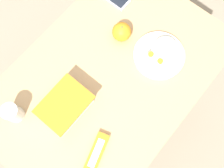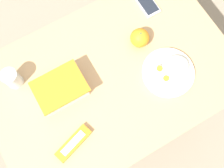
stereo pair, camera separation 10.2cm
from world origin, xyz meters
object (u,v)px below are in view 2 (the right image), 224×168
candy_bar (73,143)px  cell_phone (147,3)px  rice_plate (170,71)px  drinking_glass (12,78)px  food_container (61,90)px  orange_fruit (140,38)px

candy_bar → cell_phone: candy_bar is taller
rice_plate → drinking_glass: 0.62m
food_container → drinking_glass: 0.20m
orange_fruit → candy_bar: (-0.43, -0.23, -0.03)m
drinking_glass → rice_plate: bearing=-26.6°
orange_fruit → food_container: bearing=-175.1°
food_container → orange_fruit: (0.38, 0.03, 0.01)m
rice_plate → drinking_glass: size_ratio=2.48×
food_container → candy_bar: bearing=-105.6°
food_container → candy_bar: food_container is taller
rice_plate → orange_fruit: bearing=100.9°
orange_fruit → rice_plate: 0.18m
candy_bar → drinking_glass: (-0.09, 0.33, 0.03)m
drinking_glass → orange_fruit: bearing=-10.9°
orange_fruit → rice_plate: orange_fruit is taller
food_container → cell_phone: size_ratio=1.39×
cell_phone → drinking_glass: size_ratio=1.61×
rice_plate → cell_phone: 0.33m
candy_bar → orange_fruit: bearing=28.2°
candy_bar → drinking_glass: bearing=104.8°
candy_bar → cell_phone: (0.56, 0.37, -0.00)m
rice_plate → drinking_glass: (-0.56, 0.28, 0.02)m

